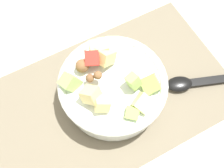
{
  "coord_description": "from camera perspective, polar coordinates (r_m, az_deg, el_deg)",
  "views": [
    {
      "loc": [
        0.11,
        0.22,
        0.58
      ],
      "look_at": [
        -0.01,
        -0.0,
        0.06
      ],
      "focal_mm": 47.04,
      "sensor_mm": 36.0,
      "label": 1
    }
  ],
  "objects": [
    {
      "name": "placemat",
      "position": [
        0.63,
        -0.31,
        -2.53
      ],
      "size": [
        0.52,
        0.31,
        0.01
      ],
      "primitive_type": "cube",
      "color": "#756B56",
      "rests_on": "ground_plane"
    },
    {
      "name": "ground_plane",
      "position": [
        0.63,
        -0.31,
        -2.64
      ],
      "size": [
        2.4,
        2.4,
        0.0
      ],
      "primitive_type": "plane",
      "color": "silver"
    },
    {
      "name": "salad_bowl",
      "position": [
        0.59,
        -0.07,
        -0.35
      ],
      "size": [
        0.22,
        0.22,
        0.11
      ],
      "color": "white",
      "rests_on": "placemat"
    },
    {
      "name": "serving_spoon",
      "position": [
        0.66,
        16.7,
        0.44
      ],
      "size": [
        0.22,
        0.1,
        0.01
      ],
      "color": "black",
      "rests_on": "placemat"
    }
  ]
}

